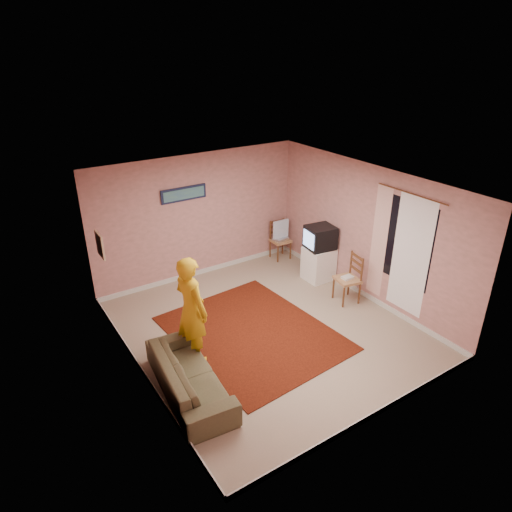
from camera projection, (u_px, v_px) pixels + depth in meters
ground at (267, 329)px, 7.98m from camera, size 5.00×5.00×0.00m
wall_back at (198, 217)px, 9.31m from camera, size 4.50×0.02×2.60m
wall_front at (384, 339)px, 5.53m from camera, size 4.50×0.02×2.60m
wall_left at (134, 302)px, 6.31m from camera, size 0.02×5.00×2.60m
wall_right at (367, 233)px, 8.53m from camera, size 0.02×5.00×2.60m
ceiling at (268, 185)px, 6.86m from camera, size 4.50×5.00×0.02m
baseboard_back at (202, 271)px, 9.84m from camera, size 4.50×0.02×0.10m
baseboard_front at (372, 416)px, 6.07m from camera, size 4.50×0.02×0.10m
baseboard_left at (144, 373)px, 6.85m from camera, size 0.02×5.00×0.10m
baseboard_right at (360, 291)px, 9.06m from camera, size 0.02×5.00×0.10m
window at (406, 242)px, 7.78m from camera, size 0.01×1.10×1.50m
curtain_sheer at (410, 256)px, 7.74m from camera, size 0.01×0.75×2.10m
curtain_floral at (379, 242)px, 8.27m from camera, size 0.01×0.35×2.10m
curtain_rod at (411, 194)px, 7.38m from camera, size 0.02×1.40×0.02m
picture_back at (184, 194)px, 8.90m from camera, size 0.95×0.04×0.28m
picture_left at (100, 245)px, 7.42m from camera, size 0.04×0.38×0.42m
area_rug at (252, 333)px, 7.85m from camera, size 2.57×3.11×0.02m
tv_cabinet at (319, 263)px, 9.50m from camera, size 0.56×0.51×0.71m
crt_tv at (320, 237)px, 9.24m from camera, size 0.61×0.56×0.47m
chair_a at (281, 236)px, 10.33m from camera, size 0.42×0.40×0.48m
dvd_player at (281, 239)px, 10.36m from camera, size 0.36×0.29×0.06m
blue_throw at (281, 229)px, 10.26m from camera, size 0.39×0.05×0.41m
chair_b at (348, 274)px, 8.59m from camera, size 0.48×0.50×0.52m
game_console at (348, 277)px, 8.62m from camera, size 0.21×0.15×0.04m
sofa at (189, 376)px, 6.45m from camera, size 0.94×1.99×0.56m
person at (191, 310)px, 6.90m from camera, size 0.54×0.71×1.76m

